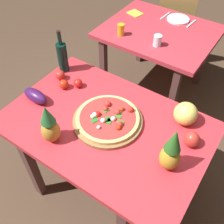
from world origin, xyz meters
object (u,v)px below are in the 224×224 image
Objects in this scene: pineapple_right at (171,152)px; pizza at (108,118)px; pineapple_left at (49,126)px; bell_pepper at (192,139)px; dining_chair at (176,23)px; napkin_folded at (135,13)px; display_table at (106,132)px; drinking_glass_juice at (121,30)px; background_table at (158,39)px; drinking_glass_water at (157,41)px; melon at (186,114)px; tomato_beside_pepper at (64,84)px; wine_bottle at (62,57)px; tomato_by_bottle at (60,75)px; tomato_near_board at (78,83)px; pizza_board at (108,121)px; fork_utensil at (165,16)px; knife_utensil at (191,24)px; dinner_plate at (178,19)px; eggplant at (35,96)px.

pizza is at bearing 169.92° from pineapple_right.
bell_pepper is at bearing 31.49° from pineapple_left.
dining_chair is 2.72× the size of pineapple_right.
napkin_folded is at bearing 49.23° from dining_chair.
bell_pepper reaches higher than display_table.
pineapple_right is 1.40m from drinking_glass_juice.
drinking_glass_water reaches higher than background_table.
melon reaches higher than display_table.
tomato_beside_pepper reaches higher than napkin_folded.
wine_bottle is 0.14m from tomato_by_bottle.
pineapple_right is 0.88m from tomato_near_board.
pineapple_left reaches higher than pizza_board.
background_table is 3.06× the size of wine_bottle.
pineapple_right is at bearing -53.46° from napkin_folded.
knife_utensil is at bearing 4.74° from fork_utensil.
pineapple_right is 0.37m from melon.
tomato_near_board is at bearing -87.52° from fork_utensil.
dinner_plate reaches higher than background_table.
bell_pepper is (0.11, -0.14, -0.03)m from melon.
bell_pepper is at bearing -1.07° from tomato_by_bottle.
background_table is (-0.25, 1.23, -0.01)m from display_table.
eggplant reaches higher than napkin_folded.
pineapple_left is (-0.20, -0.30, 0.11)m from pizza_board.
background_table is 1.15m from melon.
pineapple_left is at bearing -90.03° from knife_utensil.
eggplant is at bearing -156.90° from melon.
fork_utensil is 1.29× the size of napkin_folded.
melon reaches higher than drinking_glass_water.
fork_utensil is at bearing 78.65° from dining_chair.
background_table is at bearing 101.45° from pizza_board.
bell_pepper is 0.73× the size of napkin_folded.
background_table is 3.65× the size of pineapple_left.
wine_bottle is 0.23m from tomato_beside_pepper.
bell_pepper is at bearing -54.94° from background_table.
tomato_beside_pepper is (-0.85, -0.19, -0.04)m from melon.
bell_pepper is (0.51, 0.13, 0.01)m from pizza.
dining_chair reaches higher than knife_utensil.
pizza_board is 0.98m from drinking_glass_water.
pineapple_right is at bearing -15.99° from tomato_near_board.
pineapple_left is 0.47m from tomato_beside_pepper.
pizza_board is 0.49m from pineapple_right.
tomato_near_board is at bearing -171.42° from melon.
tomato_near_board is (-0.84, 0.24, -0.11)m from pineapple_right.
dinner_plate is at bearing 93.83° from drinking_glass_water.
pizza_board is at bearing -61.75° from drinking_glass_juice.
pineapple_left is 2.02× the size of napkin_folded.
drinking_glass_juice is (-0.96, 1.01, -0.09)m from pineapple_right.
bell_pepper is 1.46m from knife_utensil.
background_table is at bearing -103.17° from dinner_plate.
display_table is 9.34× the size of napkin_folded.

